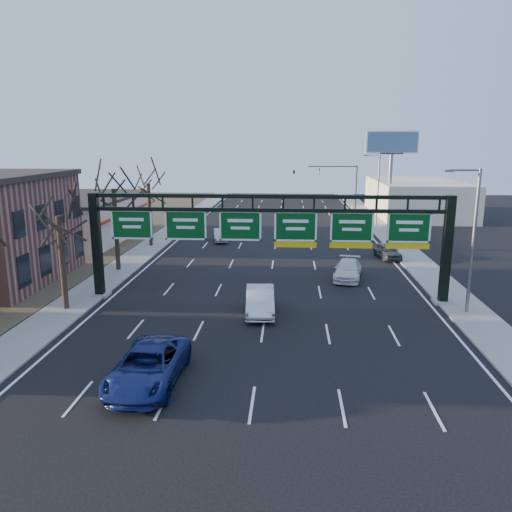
# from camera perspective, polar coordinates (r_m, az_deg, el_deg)

# --- Properties ---
(ground) EXTENTS (160.00, 160.00, 0.00)m
(ground) POSITION_cam_1_polar(r_m,az_deg,el_deg) (26.74, 0.53, -10.26)
(ground) COLOR black
(ground) RESTS_ON ground
(sidewalk_left) EXTENTS (3.00, 120.00, 0.12)m
(sidewalk_left) POSITION_cam_1_polar(r_m,az_deg,el_deg) (47.92, -13.48, -0.06)
(sidewalk_left) COLOR gray
(sidewalk_left) RESTS_ON ground
(sidewalk_right) EXTENTS (3.00, 120.00, 0.12)m
(sidewalk_right) POSITION_cam_1_polar(r_m,az_deg,el_deg) (47.15, 17.75, -0.54)
(sidewalk_right) COLOR gray
(sidewalk_right) RESTS_ON ground
(dirt_strip_left) EXTENTS (21.00, 120.00, 0.06)m
(dirt_strip_left) POSITION_cam_1_polar(r_m,az_deg,el_deg) (52.84, -26.22, 0.11)
(dirt_strip_left) COLOR #473D2B
(dirt_strip_left) RESTS_ON ground
(lane_markings) EXTENTS (21.60, 120.00, 0.01)m
(lane_markings) POSITION_cam_1_polar(r_m,az_deg,el_deg) (45.79, 2.00, -0.38)
(lane_markings) COLOR white
(lane_markings) RESTS_ON ground
(sign_gantry) EXTENTS (24.60, 1.20, 7.20)m
(sign_gantry) POSITION_cam_1_polar(r_m,az_deg,el_deg) (33.10, 1.64, 2.65)
(sign_gantry) COLOR black
(sign_gantry) RESTS_ON ground
(cream_strip) EXTENTS (10.90, 18.40, 4.70)m
(cream_strip) POSITION_cam_1_polar(r_m,az_deg,el_deg) (58.81, -19.13, 4.22)
(cream_strip) COLOR beige
(cream_strip) RESTS_ON ground
(building_right_distant) EXTENTS (12.00, 20.00, 5.00)m
(building_right_distant) POSITION_cam_1_polar(r_m,az_deg,el_deg) (77.24, 17.89, 6.33)
(building_right_distant) COLOR beige
(building_right_distant) RESTS_ON ground
(tree_gantry) EXTENTS (3.60, 3.60, 8.48)m
(tree_gantry) POSITION_cam_1_polar(r_m,az_deg,el_deg) (32.97, -21.83, 6.06)
(tree_gantry) COLOR black
(tree_gantry) RESTS_ON sidewalk_left
(tree_mid) EXTENTS (3.60, 3.60, 9.24)m
(tree_mid) POSITION_cam_1_polar(r_m,az_deg,el_deg) (42.11, -16.06, 8.78)
(tree_mid) COLOR black
(tree_mid) RESTS_ON sidewalk_left
(tree_far) EXTENTS (3.60, 3.60, 8.86)m
(tree_far) POSITION_cam_1_polar(r_m,az_deg,el_deg) (51.63, -12.27, 9.25)
(tree_far) COLOR black
(tree_far) RESTS_ON sidewalk_left
(streetlight_near) EXTENTS (2.15, 0.22, 9.00)m
(streetlight_near) POSITION_cam_1_polar(r_m,az_deg,el_deg) (32.93, 23.44, 2.33)
(streetlight_near) COLOR slate
(streetlight_near) RESTS_ON sidewalk_right
(streetlight_far) EXTENTS (2.15, 0.22, 9.00)m
(streetlight_far) POSITION_cam_1_polar(r_m,az_deg,el_deg) (65.71, 13.68, 7.80)
(streetlight_far) COLOR slate
(streetlight_far) RESTS_ON sidewalk_right
(billboard_right) EXTENTS (7.00, 0.50, 12.00)m
(billboard_right) POSITION_cam_1_polar(r_m,az_deg,el_deg) (70.85, 15.24, 11.29)
(billboard_right) COLOR slate
(billboard_right) RESTS_ON ground
(traffic_signal_mast) EXTENTS (10.16, 0.54, 7.00)m
(traffic_signal_mast) POSITION_cam_1_polar(r_m,az_deg,el_deg) (79.82, 7.03, 9.20)
(traffic_signal_mast) COLOR black
(traffic_signal_mast) RESTS_ON ground
(car_blue_suv) EXTENTS (2.93, 6.09, 1.67)m
(car_blue_suv) POSITION_cam_1_polar(r_m,az_deg,el_deg) (23.10, -12.23, -12.19)
(car_blue_suv) COLOR navy
(car_blue_suv) RESTS_ON ground
(car_silver_sedan) EXTENTS (2.05, 5.05, 1.63)m
(car_silver_sedan) POSITION_cam_1_polar(r_m,az_deg,el_deg) (31.38, 0.47, -5.11)
(car_silver_sedan) COLOR silver
(car_silver_sedan) RESTS_ON ground
(car_white_wagon) EXTENTS (2.82, 5.15, 1.41)m
(car_white_wagon) POSITION_cam_1_polar(r_m,az_deg,el_deg) (39.87, 10.45, -1.56)
(car_white_wagon) COLOR white
(car_white_wagon) RESTS_ON ground
(car_grey_far) EXTENTS (2.32, 4.31, 1.39)m
(car_grey_far) POSITION_cam_1_polar(r_m,az_deg,el_deg) (47.60, 14.79, 0.56)
(car_grey_far) COLOR #3C3F41
(car_grey_far) RESTS_ON ground
(car_silver_distant) EXTENTS (2.12, 4.23, 1.33)m
(car_silver_distant) POSITION_cam_1_polar(r_m,az_deg,el_deg) (54.16, -4.07, 2.39)
(car_silver_distant) COLOR #B1B0B6
(car_silver_distant) RESTS_ON ground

